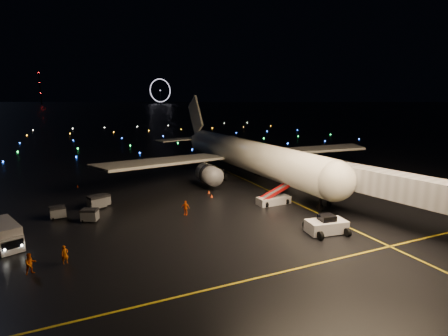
{
  "coord_description": "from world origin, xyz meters",
  "views": [
    {
      "loc": [
        -17.65,
        -33.93,
        15.33
      ],
      "look_at": [
        2.89,
        12.0,
        5.0
      ],
      "focal_mm": 28.0,
      "sensor_mm": 36.0,
      "label": 1
    }
  ],
  "objects_px": {
    "crew_b": "(30,264)",
    "baggage_cart_2": "(58,212)",
    "pushback_tug": "(326,224)",
    "crew_a": "(65,254)",
    "service_truck": "(4,234)",
    "crew_c": "(185,208)",
    "belt_loader": "(274,192)",
    "baggage_cart_3": "(90,215)",
    "baggage_cart_0": "(97,202)",
    "baggage_cart_1": "(102,200)",
    "airliner": "(238,137)"
  },
  "relations": [
    {
      "from": "service_truck",
      "to": "baggage_cart_0",
      "type": "bearing_deg",
      "value": 22.25
    },
    {
      "from": "airliner",
      "to": "baggage_cart_0",
      "type": "bearing_deg",
      "value": -161.08
    },
    {
      "from": "baggage_cart_2",
      "to": "crew_c",
      "type": "bearing_deg",
      "value": -26.8
    },
    {
      "from": "pushback_tug",
      "to": "crew_a",
      "type": "relative_size",
      "value": 2.51
    },
    {
      "from": "pushback_tug",
      "to": "belt_loader",
      "type": "distance_m",
      "value": 11.89
    },
    {
      "from": "crew_c",
      "to": "baggage_cart_2",
      "type": "distance_m",
      "value": 16.26
    },
    {
      "from": "crew_c",
      "to": "baggage_cart_3",
      "type": "xyz_separation_m",
      "value": [
        -11.68,
        2.46,
        -0.16
      ]
    },
    {
      "from": "baggage_cart_3",
      "to": "baggage_cart_0",
      "type": "bearing_deg",
      "value": 100.97
    },
    {
      "from": "belt_loader",
      "to": "baggage_cart_3",
      "type": "xyz_separation_m",
      "value": [
        -24.81,
        3.16,
        -0.92
      ]
    },
    {
      "from": "crew_a",
      "to": "baggage_cart_2",
      "type": "distance_m",
      "value": 13.91
    },
    {
      "from": "pushback_tug",
      "to": "crew_a",
      "type": "xyz_separation_m",
      "value": [
        -27.27,
        4.02,
        -0.18
      ]
    },
    {
      "from": "service_truck",
      "to": "baggage_cart_3",
      "type": "bearing_deg",
      "value": 4.83
    },
    {
      "from": "airliner",
      "to": "baggage_cart_1",
      "type": "bearing_deg",
      "value": -162.23
    },
    {
      "from": "baggage_cart_0",
      "to": "service_truck",
      "type": "bearing_deg",
      "value": -157.52
    },
    {
      "from": "crew_c",
      "to": "baggage_cart_0",
      "type": "xyz_separation_m",
      "value": [
        -10.46,
        7.5,
        -0.03
      ]
    },
    {
      "from": "crew_c",
      "to": "baggage_cart_2",
      "type": "xyz_separation_m",
      "value": [
        -15.36,
        5.34,
        -0.18
      ]
    },
    {
      "from": "belt_loader",
      "to": "service_truck",
      "type": "height_order",
      "value": "belt_loader"
    },
    {
      "from": "airliner",
      "to": "baggage_cart_2",
      "type": "bearing_deg",
      "value": -160.64
    },
    {
      "from": "pushback_tug",
      "to": "baggage_cart_0",
      "type": "height_order",
      "value": "pushback_tug"
    },
    {
      "from": "airliner",
      "to": "baggage_cart_2",
      "type": "relative_size",
      "value": 29.43
    },
    {
      "from": "pushback_tug",
      "to": "baggage_cart_1",
      "type": "distance_m",
      "value": 30.68
    },
    {
      "from": "crew_b",
      "to": "crew_a",
      "type": "bearing_deg",
      "value": -0.88
    },
    {
      "from": "crew_a",
      "to": "crew_b",
      "type": "distance_m",
      "value": 2.89
    },
    {
      "from": "pushback_tug",
      "to": "baggage_cart_2",
      "type": "xyz_separation_m",
      "value": [
        -28.11,
        17.91,
        -0.28
      ]
    },
    {
      "from": "belt_loader",
      "to": "crew_a",
      "type": "bearing_deg",
      "value": -165.17
    },
    {
      "from": "baggage_cart_1",
      "to": "baggage_cart_0",
      "type": "bearing_deg",
      "value": -150.14
    },
    {
      "from": "crew_b",
      "to": "baggage_cart_2",
      "type": "xyz_separation_m",
      "value": [
        1.91,
        14.77,
        -0.17
      ]
    },
    {
      "from": "baggage_cart_3",
      "to": "baggage_cart_2",
      "type": "bearing_deg",
      "value": 166.52
    },
    {
      "from": "baggage_cart_1",
      "to": "baggage_cart_2",
      "type": "bearing_deg",
      "value": -170.45
    },
    {
      "from": "baggage_cart_1",
      "to": "airliner",
      "type": "bearing_deg",
      "value": 1.14
    },
    {
      "from": "baggage_cart_0",
      "to": "crew_c",
      "type": "bearing_deg",
      "value": -56.11
    },
    {
      "from": "crew_a",
      "to": "baggage_cart_3",
      "type": "relative_size",
      "value": 0.93
    },
    {
      "from": "baggage_cart_0",
      "to": "baggage_cart_1",
      "type": "height_order",
      "value": "baggage_cart_0"
    },
    {
      "from": "crew_b",
      "to": "crew_c",
      "type": "xyz_separation_m",
      "value": [
        17.27,
        9.42,
        0.01
      ]
    },
    {
      "from": "pushback_tug",
      "to": "crew_a",
      "type": "height_order",
      "value": "pushback_tug"
    },
    {
      "from": "crew_c",
      "to": "baggage_cart_1",
      "type": "height_order",
      "value": "crew_c"
    },
    {
      "from": "service_truck",
      "to": "crew_c",
      "type": "distance_m",
      "value": 20.35
    },
    {
      "from": "belt_loader",
      "to": "baggage_cart_3",
      "type": "relative_size",
      "value": 3.73
    },
    {
      "from": "belt_loader",
      "to": "crew_a",
      "type": "distance_m",
      "value": 28.75
    },
    {
      "from": "pushback_tug",
      "to": "baggage_cart_2",
      "type": "bearing_deg",
      "value": 155.35
    },
    {
      "from": "belt_loader",
      "to": "baggage_cart_2",
      "type": "height_order",
      "value": "belt_loader"
    },
    {
      "from": "airliner",
      "to": "crew_b",
      "type": "height_order",
      "value": "airliner"
    },
    {
      "from": "crew_a",
      "to": "baggage_cart_1",
      "type": "distance_m",
      "value": 17.62
    },
    {
      "from": "airliner",
      "to": "service_truck",
      "type": "xyz_separation_m",
      "value": [
        -36.71,
        -19.43,
        -6.47
      ]
    },
    {
      "from": "crew_c",
      "to": "pushback_tug",
      "type": "bearing_deg",
      "value": -3.35
    },
    {
      "from": "belt_loader",
      "to": "service_truck",
      "type": "xyz_separation_m",
      "value": [
        -33.4,
        -0.95,
        -0.42
      ]
    },
    {
      "from": "crew_b",
      "to": "baggage_cart_1",
      "type": "height_order",
      "value": "crew_b"
    },
    {
      "from": "baggage_cart_3",
      "to": "service_truck",
      "type": "bearing_deg",
      "value": -129.84
    },
    {
      "from": "baggage_cart_2",
      "to": "baggage_cart_3",
      "type": "height_order",
      "value": "baggage_cart_3"
    },
    {
      "from": "crew_a",
      "to": "baggage_cart_2",
      "type": "height_order",
      "value": "crew_a"
    }
  ]
}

